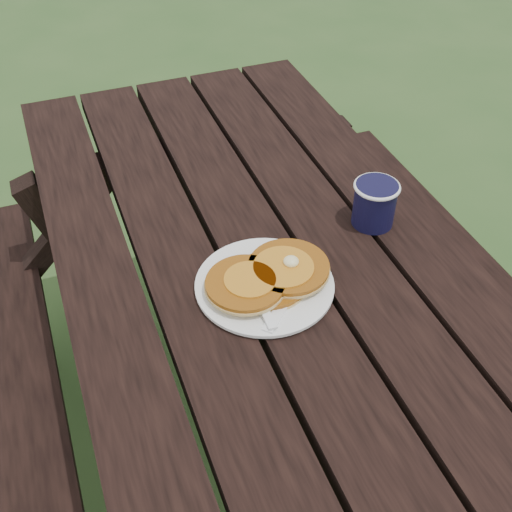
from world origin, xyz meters
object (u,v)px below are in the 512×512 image
object	(u,v)px
picnic_table	(284,426)
coffee_cup	(375,201)
plate	(265,286)
pancake_stack	(269,276)

from	to	relation	value
picnic_table	coffee_cup	distance (m)	0.52
picnic_table	coffee_cup	world-z (taller)	coffee_cup
plate	coffee_cup	world-z (taller)	coffee_cup
plate	pancake_stack	distance (m)	0.02
pancake_stack	coffee_cup	world-z (taller)	coffee_cup
pancake_stack	picnic_table	bearing A→B (deg)	-70.14
plate	pancake_stack	size ratio (longest dim) A/B	1.05
picnic_table	pancake_stack	world-z (taller)	pancake_stack
plate	picnic_table	bearing A→B (deg)	-62.21
picnic_table	pancake_stack	bearing A→B (deg)	109.86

